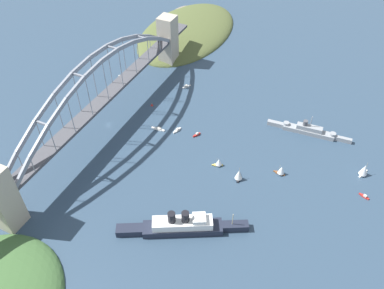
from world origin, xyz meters
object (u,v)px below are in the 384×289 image
at_px(small_boat_7, 281,170).
at_px(small_boat_8, 364,170).
at_px(small_boat_0, 364,196).
at_px(small_boat_2, 219,162).
at_px(ocean_liner, 182,226).
at_px(small_boat_1, 186,86).
at_px(seaplane_taxiing_near_bridge, 123,78).
at_px(small_boat_6, 239,175).
at_px(small_boat_3, 158,129).
at_px(naval_cruiser, 308,130).
at_px(small_boat_5, 177,130).
at_px(channel_marker_buoy, 152,105).
at_px(small_boat_4, 197,135).
at_px(harbor_arch_bridge, 103,99).

relative_size(small_boat_7, small_boat_8, 0.80).
xyz_separation_m(small_boat_0, small_boat_2, (15.25, -104.70, 2.90)).
bearing_deg(ocean_liner, small_boat_1, -155.18).
distance_m(small_boat_0, small_boat_1, 184.78).
bearing_deg(small_boat_8, small_boat_0, 11.33).
distance_m(seaplane_taxiing_near_bridge, small_boat_2, 145.85).
xyz_separation_m(ocean_liner, small_boat_1, (-147.65, -68.29, -4.42)).
bearing_deg(small_boat_6, small_boat_7, 124.53).
bearing_deg(ocean_liner, small_boat_3, -142.53).
distance_m(ocean_liner, small_boat_1, 162.73).
height_order(naval_cruiser, small_boat_3, naval_cruiser).
height_order(seaplane_taxiing_near_bridge, small_boat_5, seaplane_taxiing_near_bridge).
height_order(small_boat_3, channel_marker_buoy, channel_marker_buoy).
distance_m(naval_cruiser, small_boat_4, 92.14).
distance_m(naval_cruiser, small_boat_2, 84.41).
xyz_separation_m(small_boat_2, small_boat_4, (-24.12, -29.43, -2.75)).
distance_m(ocean_liner, small_boat_4, 94.06).
distance_m(small_boat_0, small_boat_4, 134.42).
xyz_separation_m(ocean_liner, small_boat_0, (-80.01, 103.68, -4.46)).
xyz_separation_m(harbor_arch_bridge, small_boat_3, (-12.21, 42.01, -26.30)).
distance_m(small_boat_1, channel_marker_buoy, 42.23).
relative_size(harbor_arch_bridge, small_boat_5, 32.51).
relative_size(small_boat_3, small_boat_4, 1.72).
relative_size(naval_cruiser, channel_marker_buoy, 25.11).
relative_size(small_boat_0, small_boat_7, 0.81).
distance_m(small_boat_0, small_boat_2, 105.84).
xyz_separation_m(small_boat_0, small_boat_3, (-1.71, -166.32, 0.01)).
xyz_separation_m(small_boat_0, small_boat_7, (3.83, -59.59, 3.51)).
relative_size(ocean_liner, small_boat_5, 8.95).
height_order(ocean_liner, small_boat_2, ocean_liner).
relative_size(small_boat_1, small_boat_4, 1.11).
distance_m(harbor_arch_bridge, small_boat_8, 207.65).
xyz_separation_m(small_boat_0, small_boat_4, (-8.88, -134.13, 0.15)).
bearing_deg(naval_cruiser, harbor_arch_bridge, -68.58).
xyz_separation_m(small_boat_6, small_boat_8, (-43.52, 81.95, 0.39)).
bearing_deg(small_boat_4, seaplane_taxiing_near_bridge, -113.65).
distance_m(small_boat_4, channel_marker_buoy, 56.81).
bearing_deg(harbor_arch_bridge, ocean_liner, 56.41).
distance_m(small_boat_2, small_boat_7, 46.54).
distance_m(small_boat_1, small_boat_4, 69.88).
bearing_deg(harbor_arch_bridge, small_boat_3, 106.20).
relative_size(small_boat_2, small_boat_6, 0.76).
bearing_deg(channel_marker_buoy, harbor_arch_bridge, -28.19).
xyz_separation_m(small_boat_0, small_boat_1, (-67.63, -171.96, 0.04)).
height_order(harbor_arch_bridge, small_boat_3, harbor_arch_bridge).
bearing_deg(small_boat_7, small_boat_6, -55.47).
xyz_separation_m(seaplane_taxiing_near_bridge, small_boat_7, (56.37, 174.24, 2.11)).
bearing_deg(small_boat_1, small_boat_3, 4.89).
bearing_deg(seaplane_taxiing_near_bridge, small_boat_6, 63.15).
bearing_deg(small_boat_2, channel_marker_buoy, -117.78).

